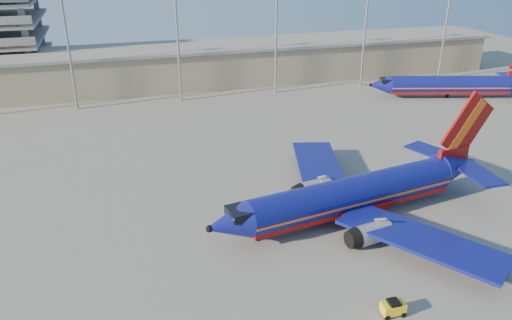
# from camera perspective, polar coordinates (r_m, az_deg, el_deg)

# --- Properties ---
(ground) EXTENTS (220.00, 220.00, 0.00)m
(ground) POSITION_cam_1_polar(r_m,az_deg,el_deg) (62.13, 2.45, -4.85)
(ground) COLOR slate
(ground) RESTS_ON ground
(terminal_building) EXTENTS (122.00, 16.00, 8.50)m
(terminal_building) POSITION_cam_1_polar(r_m,az_deg,el_deg) (115.80, -2.06, 11.16)
(terminal_building) COLOR gray
(terminal_building) RESTS_ON ground
(light_mast_row) EXTENTS (101.60, 1.60, 28.65)m
(light_mast_row) POSITION_cam_1_polar(r_m,az_deg,el_deg) (100.86, -3.26, 16.87)
(light_mast_row) COLOR gray
(light_mast_row) RESTS_ON ground
(aircraft_main) EXTENTS (38.44, 36.70, 13.08)m
(aircraft_main) POSITION_cam_1_polar(r_m,az_deg,el_deg) (59.34, 11.67, -3.78)
(aircraft_main) COLOR navy
(aircraft_main) RESTS_ON ground
(aircraft_second) EXTENTS (34.25, 16.85, 11.88)m
(aircraft_second) POSITION_cam_1_polar(r_m,az_deg,el_deg) (110.38, 21.62, 8.01)
(aircraft_second) COLOR navy
(aircraft_second) RESTS_ON ground
(baggage_tug) EXTENTS (2.09, 1.31, 1.46)m
(baggage_tug) POSITION_cam_1_polar(r_m,az_deg,el_deg) (46.45, 15.40, -15.95)
(baggage_tug) COLOR yellow
(baggage_tug) RESTS_ON ground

